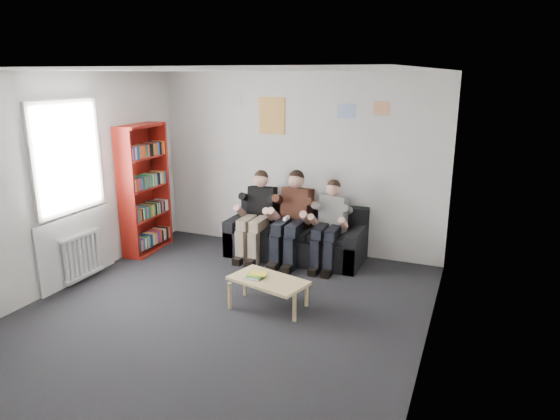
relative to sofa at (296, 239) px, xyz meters
The scene contains 14 objects.
room_shell 2.38m from the sofa, 93.98° to the right, with size 5.00×5.00×5.00m.
sofa is the anchor object (origin of this frame).
bookshelf 2.41m from the sofa, 164.55° to the right, with size 0.29×0.88×1.95m.
coffee_table 1.74m from the sofa, 80.31° to the right, with size 0.90×0.49×0.36m.
game_cases 1.74m from the sofa, 85.55° to the right, with size 0.24×0.20×0.05m.
person_left 0.69m from the sofa, 161.12° to the right, with size 0.40×0.87×1.28m.
person_middle 0.42m from the sofa, 90.00° to the right, with size 0.43×0.91×1.33m.
person_right 0.68m from the sofa, 18.62° to the right, with size 0.38×0.81×1.23m.
radiator 2.99m from the sofa, 140.15° to the right, with size 0.10×0.64×0.60m.
window 3.14m from the sofa, 141.04° to the right, with size 0.05×1.30×2.36m.
poster_large 1.89m from the sofa, 145.92° to the left, with size 0.42×0.01×0.55m, color #E9DF52.
poster_blue 2.00m from the sofa, 31.58° to the left, with size 0.25×0.01×0.20m, color #407CDA.
poster_pink 2.24m from the sofa, 18.57° to the left, with size 0.22×0.01×0.18m, color #CE407E.
poster_sign 2.31m from the sofa, 162.11° to the left, with size 0.20×0.01×0.14m, color silver.
Camera 1 is at (2.61, -4.52, 2.67)m, focal length 32.00 mm.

